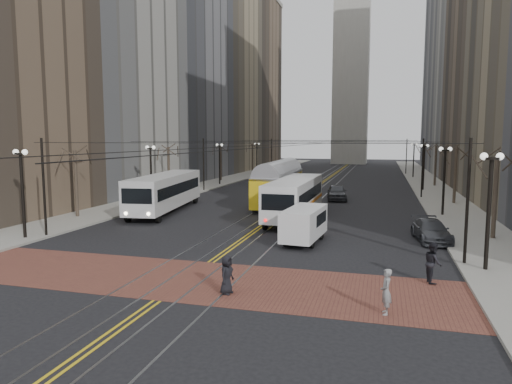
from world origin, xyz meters
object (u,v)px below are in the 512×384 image
Objects in this scene: pedestrian_c at (433,263)px; sedan_parked at (431,231)px; rear_bus at (295,199)px; streetcar at (279,187)px; cargo_van at (304,225)px; pedestrian_a at (227,275)px; clock_tower at (352,25)px; transit_bus at (166,193)px; sedan_grey at (337,192)px; pedestrian_b at (386,292)px.

sedan_parked is at bearing -14.08° from pedestrian_c.
streetcar is at bearing 111.54° from rear_bus.
pedestrian_c is at bearing -64.03° from streetcar.
cargo_van is 2.68× the size of pedestrian_c.
pedestrian_a is at bearing -133.49° from sedan_parked.
cargo_van is at bearing -75.28° from rear_bus.
pedestrian_c is (11.00, -103.50, -35.02)m from clock_tower.
pedestrian_c is at bearing -102.86° from sedan_parked.
transit_bus is at bearing 155.91° from sedan_parked.
clock_tower reaches higher than transit_bus.
sedan_grey is 3.00× the size of pedestrian_a.
streetcar is 3.06× the size of sedan_parked.
rear_bus is at bearing 22.42° from pedestrian_c.
rear_bus is 18.99m from pedestrian_a.
streetcar is 8.33× the size of pedestrian_b.
pedestrian_c is (7.00, -6.50, -0.16)m from cargo_van.
sedan_parked is (7.80, 2.60, -0.42)m from cargo_van.
clock_tower is 113.89m from pedestrian_b.
pedestrian_b is (10.25, -27.54, -0.82)m from streetcar.
pedestrian_c is at bearing 148.82° from pedestrian_b.
streetcar is at bearing 112.72° from cargo_van.
pedestrian_b reaches higher than sedan_grey.
sedan_parked is at bearing -30.41° from rear_bus.
streetcar is 17.39m from cargo_van.
sedan_grey is at bearing 104.94° from sedan_parked.
transit_bus is 22.83m from sedan_parked.
clock_tower is 39.96× the size of pedestrian_a.
sedan_grey is at bearing 80.40° from rear_bus.
pedestrian_b is (7.12, -19.52, -0.76)m from rear_bus.
pedestrian_a is (3.77, -26.98, -0.86)m from streetcar.
streetcar is 7.73× the size of pedestrian_c.
pedestrian_c is at bearing -37.99° from cargo_van.
cargo_van is 10.55m from pedestrian_a.
pedestrian_a is at bearing -65.11° from transit_bus.
sedan_grey reaches higher than sedan_parked.
streetcar is 1.15× the size of rear_bus.
streetcar reaches higher than pedestrian_a.
cargo_van reaches higher than pedestrian_c.
pedestrian_b is at bearing -54.38° from transit_bus.
pedestrian_b is (19.02, -19.97, -0.80)m from transit_bus.
streetcar is 29.39m from pedestrian_b.
cargo_van reaches higher than pedestrian_b.
pedestrian_c is at bearing -55.99° from pedestrian_a.
sedan_parked is 2.85× the size of pedestrian_a.
pedestrian_b reaches higher than sedan_parked.
sedan_grey is at bearing -86.98° from clock_tower.
cargo_van is 1.01× the size of sedan_grey.
transit_bus reaches higher than pedestrian_c.
streetcar reaches higher than pedestrian_b.
rear_bus is (3.12, -8.02, -0.06)m from streetcar.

